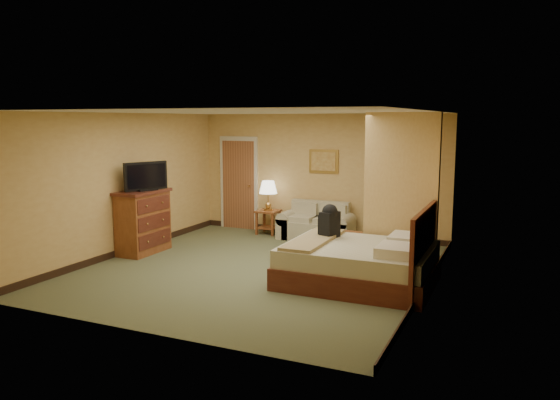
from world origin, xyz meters
The scene contains 17 objects.
floor centered at (0.00, 0.00, 0.00)m, with size 6.00×6.00×0.00m, color #555B3B.
ceiling centered at (0.00, 0.00, 2.60)m, with size 6.00×6.00×0.00m, color white.
back_wall centered at (0.00, 3.00, 1.30)m, with size 5.50×0.02×2.60m, color tan.
left_wall centered at (-2.75, 0.00, 1.30)m, with size 0.02×6.00×2.60m, color tan.
right_wall centered at (2.75, 0.00, 1.30)m, with size 0.02×6.00×2.60m, color tan.
partition centered at (2.15, 0.93, 1.30)m, with size 1.20×0.15×2.60m, color tan.
door centered at (-1.95, 2.96, 1.03)m, with size 0.94×0.16×2.10m.
baseboard centered at (0.00, 2.99, 0.06)m, with size 5.50×0.02×0.12m, color black.
loveseat centered at (0.09, 2.57, 0.25)m, with size 1.54×0.72×0.78m.
side_table centered at (-1.06, 2.65, 0.34)m, with size 0.47×0.47×0.52m.
table_lamp centered at (-1.06, 2.65, 1.01)m, with size 0.39×0.39×0.64m.
coffee_table centered at (1.07, 1.43, 0.30)m, with size 0.70×0.70×0.42m.
wall_picture centered at (0.09, 2.97, 1.60)m, with size 0.65×0.04×0.50m.
dresser centered at (-2.48, 0.16, 0.60)m, with size 0.58×1.11×1.18m.
tv centered at (-2.38, 0.16, 1.43)m, with size 0.38×0.83×0.53m.
bed centered at (1.81, -0.12, 0.33)m, with size 2.22×1.89×1.22m.
backpack centered at (1.17, 0.23, 0.89)m, with size 0.29×0.36×0.54m.
Camera 1 is at (3.93, -7.94, 2.49)m, focal length 35.00 mm.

